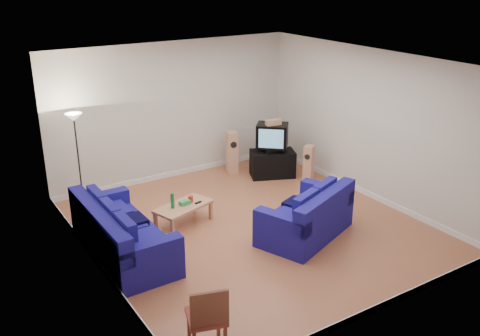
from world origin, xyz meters
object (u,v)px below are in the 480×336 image
sofa_three_seat (120,237)px  tv_stand (272,164)px  coffee_table (183,208)px  television (272,135)px  sofa_loveseat (308,219)px

sofa_three_seat → tv_stand: 4.74m
coffee_table → sofa_three_seat: bearing=-161.7°
sofa_three_seat → coffee_table: bearing=107.6°
television → tv_stand: bearing=-27.4°
sofa_three_seat → sofa_loveseat: (3.21, -1.19, 0.00)m
television → sofa_three_seat: bearing=-117.7°
sofa_three_seat → coffee_table: size_ratio=2.00×
tv_stand → television: size_ratio=1.16×
coffee_table → sofa_loveseat: bearing=-44.0°
television → coffee_table: bearing=-116.5°
sofa_loveseat → coffee_table: size_ratio=1.71×
coffee_table → tv_stand: bearing=21.4°
sofa_three_seat → television: 4.78m
coffee_table → tv_stand: size_ratio=1.22×
coffee_table → television: bearing=21.8°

